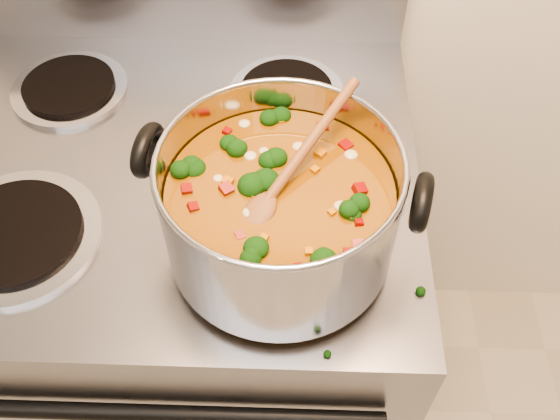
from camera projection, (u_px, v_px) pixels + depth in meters
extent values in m
cube|color=gray|center=(196.00, 307.00, 1.33)|extent=(0.78, 0.68, 0.92)
cylinder|color=black|center=(139.00, 413.00, 0.84)|extent=(0.66, 0.02, 0.02)
cylinder|color=#A5A5AD|center=(17.00, 236.00, 0.87)|extent=(0.24, 0.24, 0.01)
cylinder|color=black|center=(15.00, 232.00, 0.86)|extent=(0.18, 0.18, 0.01)
cylinder|color=#A5A5AD|center=(281.00, 242.00, 0.86)|extent=(0.24, 0.24, 0.01)
cylinder|color=black|center=(281.00, 239.00, 0.86)|extent=(0.18, 0.18, 0.01)
cylinder|color=#A5A5AD|center=(70.00, 89.00, 1.06)|extent=(0.20, 0.20, 0.01)
cylinder|color=black|center=(69.00, 86.00, 1.05)|extent=(0.15, 0.15, 0.01)
cylinder|color=#A5A5AD|center=(287.00, 94.00, 1.05)|extent=(0.20, 0.20, 0.01)
cylinder|color=black|center=(287.00, 90.00, 1.05)|extent=(0.15, 0.15, 0.01)
cylinder|color=#A7A7AF|center=(280.00, 206.00, 0.78)|extent=(0.30, 0.30, 0.16)
torus|color=#A7A7AF|center=(280.00, 163.00, 0.72)|extent=(0.30, 0.30, 0.01)
cylinder|color=#80440B|center=(280.00, 217.00, 0.80)|extent=(0.28, 0.28, 0.11)
torus|color=black|center=(148.00, 150.00, 0.76)|extent=(0.04, 0.08, 0.08)
torus|color=black|center=(421.00, 202.00, 0.71)|extent=(0.04, 0.08, 0.08)
ellipsoid|color=black|center=(305.00, 170.00, 0.78)|extent=(0.04, 0.04, 0.03)
ellipsoid|color=black|center=(283.00, 204.00, 0.74)|extent=(0.04, 0.04, 0.03)
ellipsoid|color=black|center=(358.00, 157.00, 0.79)|extent=(0.04, 0.04, 0.03)
ellipsoid|color=black|center=(356.00, 214.00, 0.73)|extent=(0.04, 0.04, 0.03)
ellipsoid|color=black|center=(309.00, 170.00, 0.78)|extent=(0.04, 0.04, 0.03)
ellipsoid|color=black|center=(281.00, 158.00, 0.79)|extent=(0.04, 0.04, 0.03)
ellipsoid|color=black|center=(266.00, 173.00, 0.77)|extent=(0.04, 0.04, 0.03)
ellipsoid|color=black|center=(246.00, 145.00, 0.80)|extent=(0.04, 0.04, 0.03)
ellipsoid|color=maroon|center=(276.00, 232.00, 0.72)|extent=(0.01, 0.01, 0.01)
ellipsoid|color=maroon|center=(306.00, 199.00, 0.75)|extent=(0.01, 0.01, 0.01)
ellipsoid|color=maroon|center=(181.00, 184.00, 0.76)|extent=(0.01, 0.01, 0.01)
ellipsoid|color=maroon|center=(215.00, 165.00, 0.78)|extent=(0.01, 0.01, 0.01)
ellipsoid|color=maroon|center=(300.00, 126.00, 0.82)|extent=(0.01, 0.01, 0.01)
ellipsoid|color=maroon|center=(333.00, 177.00, 0.77)|extent=(0.01, 0.01, 0.01)
ellipsoid|color=maroon|center=(240.00, 166.00, 0.78)|extent=(0.01, 0.01, 0.01)
ellipsoid|color=maroon|center=(276.00, 201.00, 0.75)|extent=(0.01, 0.01, 0.01)
ellipsoid|color=maroon|center=(261.00, 124.00, 0.83)|extent=(0.01, 0.01, 0.01)
ellipsoid|color=maroon|center=(205.00, 210.00, 0.74)|extent=(0.01, 0.01, 0.01)
ellipsoid|color=maroon|center=(376.00, 211.00, 0.74)|extent=(0.01, 0.01, 0.01)
ellipsoid|color=maroon|center=(344.00, 175.00, 0.77)|extent=(0.01, 0.01, 0.01)
ellipsoid|color=#BB660A|center=(354.00, 249.00, 0.70)|extent=(0.01, 0.01, 0.01)
ellipsoid|color=#BB660A|center=(330.00, 215.00, 0.73)|extent=(0.01, 0.01, 0.01)
ellipsoid|color=#BB660A|center=(256.00, 163.00, 0.78)|extent=(0.01, 0.01, 0.01)
ellipsoid|color=#BB660A|center=(240.00, 158.00, 0.79)|extent=(0.01, 0.01, 0.01)
ellipsoid|color=#BB660A|center=(369.00, 218.00, 0.73)|extent=(0.01, 0.01, 0.01)
ellipsoid|color=#BB660A|center=(226.00, 199.00, 0.75)|extent=(0.01, 0.01, 0.01)
ellipsoid|color=#BB660A|center=(353.00, 241.00, 0.71)|extent=(0.01, 0.01, 0.01)
ellipsoid|color=#BB660A|center=(241.00, 268.00, 0.69)|extent=(0.01, 0.01, 0.01)
ellipsoid|color=#BB660A|center=(305.00, 210.00, 0.74)|extent=(0.01, 0.01, 0.01)
ellipsoid|color=beige|center=(187.00, 212.00, 0.73)|extent=(0.02, 0.02, 0.01)
ellipsoid|color=beige|center=(351.00, 154.00, 0.79)|extent=(0.02, 0.02, 0.01)
ellipsoid|color=beige|center=(179.00, 204.00, 0.74)|extent=(0.02, 0.02, 0.01)
ellipsoid|color=beige|center=(376.00, 190.00, 0.76)|extent=(0.02, 0.02, 0.01)
ellipsoid|color=beige|center=(293.00, 213.00, 0.73)|extent=(0.02, 0.02, 0.01)
ellipsoid|color=beige|center=(344.00, 208.00, 0.74)|extent=(0.02, 0.02, 0.01)
ellipsoid|color=beige|center=(188.00, 161.00, 0.79)|extent=(0.02, 0.02, 0.01)
ellipsoid|color=beige|center=(292.00, 186.00, 0.76)|extent=(0.02, 0.02, 0.01)
ellipsoid|color=beige|center=(241.00, 131.00, 0.82)|extent=(0.02, 0.02, 0.01)
ellipsoid|color=brown|center=(258.00, 214.00, 0.74)|extent=(0.07, 0.07, 0.03)
cylinder|color=brown|center=(308.00, 145.00, 0.76)|extent=(0.13, 0.18, 0.07)
ellipsoid|color=black|center=(321.00, 159.00, 0.96)|extent=(0.01, 0.01, 0.01)
ellipsoid|color=black|center=(287.00, 147.00, 0.98)|extent=(0.01, 0.01, 0.01)
ellipsoid|color=black|center=(407.00, 279.00, 0.83)|extent=(0.01, 0.01, 0.01)
ellipsoid|color=black|center=(411.00, 250.00, 0.85)|extent=(0.01, 0.01, 0.01)
ellipsoid|color=black|center=(297.00, 149.00, 0.97)|extent=(0.01, 0.01, 0.01)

